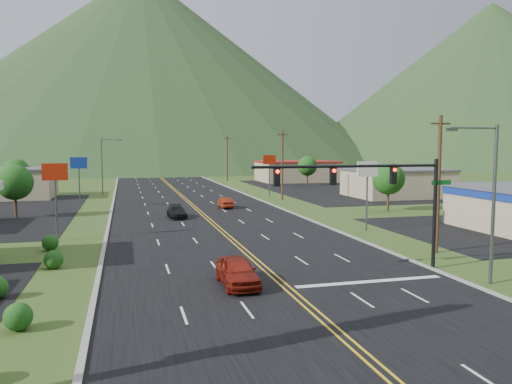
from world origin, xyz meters
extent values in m
cylinder|color=black|center=(10.50, 14.00, 3.50)|extent=(0.24, 0.24, 7.00)
cylinder|color=black|center=(4.50, 14.00, 6.60)|extent=(12.00, 0.18, 0.18)
cube|color=#0C591E|center=(10.90, 14.00, 5.50)|extent=(1.40, 0.06, 0.30)
cube|color=black|center=(7.50, 14.00, 6.00)|extent=(0.35, 0.28, 1.05)
sphere|color=#FF0C05|center=(7.50, 13.82, 6.35)|extent=(0.22, 0.22, 0.22)
cube|color=black|center=(3.50, 14.00, 6.00)|extent=(0.35, 0.28, 1.05)
sphere|color=#FF0C05|center=(3.50, 13.82, 6.35)|extent=(0.22, 0.22, 0.22)
cube|color=black|center=(0.00, 14.00, 6.00)|extent=(0.35, 0.28, 1.05)
sphere|color=#FF0C05|center=(0.00, 13.82, 6.35)|extent=(0.22, 0.22, 0.22)
cylinder|color=#59595E|center=(11.50, 10.00, 4.50)|extent=(0.20, 0.20, 9.00)
cylinder|color=#59595E|center=(10.06, 10.00, 8.80)|extent=(2.88, 0.12, 0.12)
cube|color=#59595E|center=(8.62, 10.00, 8.70)|extent=(0.60, 0.25, 0.18)
cylinder|color=#59595E|center=(-12.00, 70.00, 4.50)|extent=(0.20, 0.20, 9.00)
cylinder|color=#59595E|center=(-10.56, 70.00, 8.80)|extent=(2.88, 0.12, 0.12)
cube|color=#59595E|center=(-9.12, 70.00, 8.70)|extent=(0.60, 0.25, 0.18)
cube|color=#C2B086|center=(32.00, 55.00, 2.00)|extent=(14.00, 11.00, 4.00)
cube|color=#4C4C51|center=(32.00, 55.00, 4.15)|extent=(14.40, 11.40, 0.30)
cube|color=#C2B086|center=(28.00, 90.00, 2.10)|extent=(16.00, 12.00, 4.20)
cube|color=maroon|center=(28.00, 90.00, 4.35)|extent=(16.40, 12.40, 0.30)
cylinder|color=#59595E|center=(-14.00, 30.00, 2.50)|extent=(0.16, 0.16, 5.00)
cube|color=#A61D09|center=(-14.00, 30.00, 5.70)|extent=(2.00, 0.18, 1.40)
cylinder|color=#59595E|center=(-14.00, 52.00, 2.50)|extent=(0.16, 0.16, 5.00)
cube|color=navy|center=(-14.00, 52.00, 5.70)|extent=(2.00, 0.18, 1.40)
cylinder|color=#59595E|center=(13.00, 28.00, 2.50)|extent=(0.16, 0.16, 5.00)
cube|color=white|center=(13.00, 28.00, 5.70)|extent=(2.00, 0.18, 1.40)
cylinder|color=#59595E|center=(13.00, 60.00, 2.50)|extent=(0.16, 0.16, 5.00)
cube|color=#A61D09|center=(13.00, 60.00, 5.70)|extent=(2.00, 0.18, 1.40)
cylinder|color=#382314|center=(-20.00, 45.00, 1.50)|extent=(0.30, 0.30, 3.00)
sphere|color=#123F12|center=(-20.00, 45.00, 3.90)|extent=(3.84, 3.84, 3.84)
cylinder|color=#382314|center=(-25.00, 72.00, 1.50)|extent=(0.30, 0.30, 3.00)
sphere|color=#123F12|center=(-25.00, 72.00, 3.90)|extent=(3.84, 3.84, 3.84)
cylinder|color=#382314|center=(22.00, 40.00, 1.50)|extent=(0.30, 0.30, 3.00)
sphere|color=#123F12|center=(22.00, 40.00, 3.90)|extent=(3.84, 3.84, 3.84)
cylinder|color=#382314|center=(26.00, 78.00, 1.50)|extent=(0.30, 0.30, 3.00)
sphere|color=#123F12|center=(26.00, 78.00, 3.90)|extent=(3.84, 3.84, 3.84)
cylinder|color=#382314|center=(13.50, 18.00, 5.00)|extent=(0.28, 0.28, 10.00)
cube|color=#382314|center=(13.50, 18.00, 9.40)|extent=(1.60, 0.12, 0.12)
cylinder|color=#382314|center=(13.50, 55.00, 5.00)|extent=(0.28, 0.28, 10.00)
cube|color=#382314|center=(13.50, 55.00, 9.40)|extent=(1.60, 0.12, 0.12)
cylinder|color=#382314|center=(13.50, 95.00, 5.00)|extent=(0.28, 0.28, 10.00)
cube|color=#382314|center=(13.50, 95.00, 9.40)|extent=(1.60, 0.12, 0.12)
cylinder|color=#382314|center=(13.50, 135.00, 5.00)|extent=(0.28, 0.28, 10.00)
cube|color=#382314|center=(13.50, 135.00, 9.40)|extent=(1.60, 0.12, 0.12)
cone|color=#1C3D1C|center=(0.00, 220.00, 42.50)|extent=(220.00, 220.00, 85.00)
cone|color=#1C3D1C|center=(147.84, 176.19, 35.00)|extent=(180.00, 180.00, 70.00)
imported|color=maroon|center=(-2.54, 13.21, 0.80)|extent=(1.94, 4.73, 1.61)
imported|color=black|center=(-3.13, 40.54, 0.64)|extent=(2.01, 4.48, 1.28)
imported|color=maroon|center=(3.66, 47.74, 0.66)|extent=(1.40, 3.99, 1.31)
camera|label=1|loc=(-8.47, -13.44, 7.82)|focal=35.00mm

